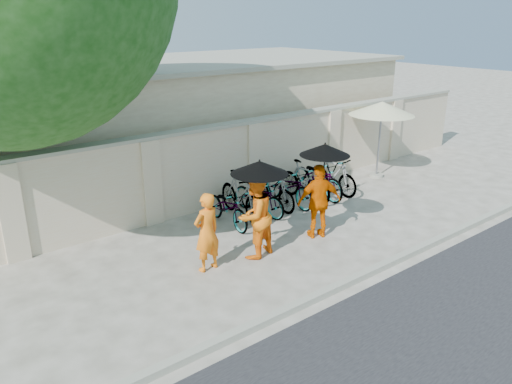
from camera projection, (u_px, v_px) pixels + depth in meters
ground at (271, 258)px, 10.07m from camera, size 80.00×80.00×0.00m
kerb at (333, 289)px, 8.79m from camera, size 40.00×0.16×0.12m
compound_wall at (220, 166)px, 12.68m from camera, size 20.00×0.30×2.00m
building_behind at (178, 116)px, 15.87m from camera, size 14.00×6.00×3.20m
monk_left at (207, 232)px, 9.36m from camera, size 0.60×0.43×1.55m
monk_center at (255, 216)px, 9.87m from camera, size 0.97×0.83×1.76m
parasol_center at (259, 167)px, 9.50m from camera, size 1.12×1.12×1.02m
monk_right at (319, 201)px, 10.77m from camera, size 1.05×0.76×1.66m
parasol_right at (325, 150)px, 10.34m from camera, size 1.06×1.06×1.18m
patio_umbrella at (382, 109)px, 14.48m from camera, size 2.29×2.29×2.28m
bike_0 at (228, 207)px, 11.51m from camera, size 0.72×1.73×0.89m
bike_1 at (241, 196)px, 11.91m from camera, size 0.72×1.90×1.12m
bike_2 at (259, 196)px, 12.19m from camera, size 0.76×1.75×0.89m
bike_3 at (274, 190)px, 12.51m from camera, size 0.50×1.64×0.98m
bike_4 at (289, 186)px, 12.80m from camera, size 0.75×1.91×0.99m
bike_5 at (305, 181)px, 13.05m from camera, size 0.60×1.78×1.06m
bike_6 at (318, 178)px, 13.36m from camera, size 0.82×2.00×1.03m
bike_7 at (333, 175)px, 13.60m from camera, size 0.55×1.75×1.04m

